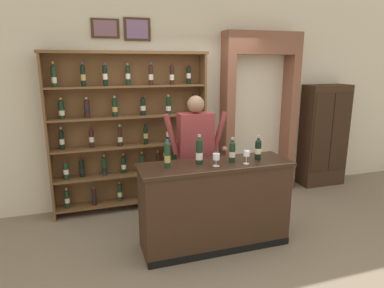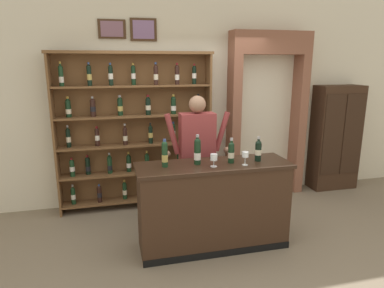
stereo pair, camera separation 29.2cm
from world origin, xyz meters
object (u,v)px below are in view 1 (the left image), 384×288
Objects in this scene: side_cabinet at (324,135)px; tasting_bottle_prosecco at (199,151)px; tasting_bottle_brunello at (232,151)px; tasting_bottle_grappa at (258,149)px; shopkeeper at (196,147)px; wine_shelf at (130,129)px; tasting_counter at (215,205)px; wine_glass_right at (247,154)px; wine_glass_left at (216,158)px; tasting_bottle_rosso at (167,154)px.

side_cabinet reaches higher than tasting_bottle_prosecco.
tasting_bottle_brunello is 0.33m from tasting_bottle_grappa.
tasting_bottle_brunello is at bearing -66.58° from shopkeeper.
wine_shelf is 6.73× the size of tasting_bottle_prosecco.
wine_glass_right is (0.32, -0.13, 0.63)m from tasting_counter.
wine_glass_right is (-0.21, -0.12, -0.02)m from tasting_bottle_grappa.
shopkeeper reaches higher than wine_glass_right.
tasting_bottle_prosecco is 1.17× the size of tasting_bottle_brunello.
side_cabinet is 12.31× the size of wine_glass_left.
side_cabinet reaches higher than tasting_bottle_rosso.
side_cabinet is at bearing 30.10° from tasting_bottle_brunello.
tasting_counter is 1.02× the size of shopkeeper.
tasting_bottle_prosecco is (-0.14, -0.54, 0.09)m from shopkeeper.
tasting_bottle_grappa is at bearing 29.38° from wine_glass_right.
shopkeeper is at bearing 47.13° from tasting_bottle_rosso.
tasting_bottle_rosso reaches higher than tasting_bottle_grappa.
wine_shelf is at bearing 132.68° from tasting_bottle_grappa.
side_cabinet is 2.79m from tasting_bottle_brunello.
shopkeeper is 5.55× the size of tasting_bottle_rosso.
shopkeeper reaches higher than tasting_bottle_brunello.
wine_shelf reaches higher than tasting_bottle_brunello.
wine_shelf is at bearing 131.03° from shopkeeper.
tasting_counter is 0.62m from wine_glass_left.
wine_shelf is at bearing 125.59° from wine_glass_right.
tasting_counter is at bearing -85.12° from shopkeeper.
tasting_counter is at bearing 178.61° from tasting_bottle_grappa.
wine_glass_right is at bearing -9.62° from tasting_bottle_rosso.
tasting_bottle_rosso is (-3.16, -1.36, 0.28)m from side_cabinet.
wine_glass_left is at bearing -41.54° from tasting_bottle_prosecco.
wine_shelf is 1.88m from wine_glass_right.
tasting_counter is 0.67m from tasting_bottle_brunello.
wine_glass_left is at bearing -171.00° from tasting_bottle_grappa.
shopkeeper is (0.72, -0.83, -0.12)m from wine_shelf.
tasting_bottle_brunello is 0.17m from wine_glass_right.
tasting_bottle_prosecco is (0.59, -1.37, -0.03)m from wine_shelf.
tasting_counter is 5.65× the size of tasting_bottle_rosso.
tasting_bottle_grappa is at bearing -45.11° from shopkeeper.
wine_glass_right is (0.12, -0.12, -0.01)m from tasting_bottle_brunello.
tasting_counter is 12.32× the size of wine_glass_left.
tasting_bottle_rosso reaches higher than wine_glass_right.
tasting_bottle_prosecco reaches higher than tasting_bottle_brunello.
tasting_bottle_grappa is 2.02× the size of wine_glass_left.
tasting_bottle_rosso is at bearing 177.93° from tasting_bottle_brunello.
tasting_bottle_prosecco is 0.53m from wine_glass_right.
wine_shelf is 7.31× the size of tasting_bottle_rosso.
tasting_bottle_rosso reaches higher than wine_glass_left.
tasting_bottle_prosecco reaches higher than tasting_counter.
shopkeeper is at bearing 75.64° from tasting_bottle_prosecco.
shopkeeper is 0.79m from wine_glass_right.
tasting_bottle_brunello is 1.00× the size of tasting_bottle_grappa.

